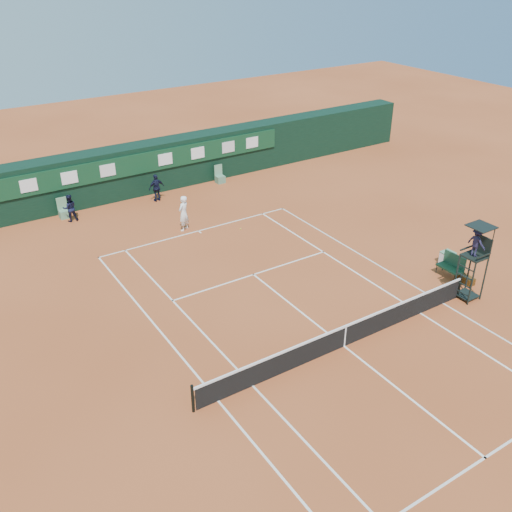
{
  "coord_description": "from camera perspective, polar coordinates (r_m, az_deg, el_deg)",
  "views": [
    {
      "loc": [
        -12.21,
        -12.82,
        13.33
      ],
      "look_at": [
        -0.12,
        6.0,
        1.2
      ],
      "focal_mm": 40.0,
      "sensor_mm": 36.0,
      "label": 1
    }
  ],
  "objects": [
    {
      "name": "player",
      "position": [
        30.41,
        -7.26,
        4.26
      ],
      "size": [
        0.85,
        0.76,
        1.95
      ],
      "primitive_type": "imported",
      "rotation": [
        0.0,
        0.0,
        3.67
      ],
      "color": "white",
      "rests_on": "ground"
    },
    {
      "name": "court_lines",
      "position": [
        22.15,
        8.79,
        -8.89
      ],
      "size": [
        11.05,
        23.85,
        0.01
      ],
      "color": "silver",
      "rests_on": "ground"
    },
    {
      "name": "ball_kid_left",
      "position": [
        32.92,
        -18.13,
        4.58
      ],
      "size": [
        0.81,
        0.66,
        1.54
      ],
      "primitive_type": "imported",
      "rotation": [
        0.0,
        0.0,
        3.03
      ],
      "color": "black",
      "rests_on": "ground"
    },
    {
      "name": "tennis_net",
      "position": [
        21.86,
        8.88,
        -7.84
      ],
      "size": [
        12.9,
        0.1,
        1.1
      ],
      "color": "black",
      "rests_on": "ground"
    },
    {
      "name": "umpire_chair",
      "position": [
        25.16,
        21.16,
        0.82
      ],
      "size": [
        0.96,
        0.95,
        3.42
      ],
      "color": "black",
      "rests_on": "ground"
    },
    {
      "name": "linesman_chair_right",
      "position": [
        36.97,
        -3.63,
        7.8
      ],
      "size": [
        0.55,
        0.5,
        1.15
      ],
      "color": "#548062",
      "rests_on": "ground"
    },
    {
      "name": "ground",
      "position": [
        22.16,
        8.79,
        -8.91
      ],
      "size": [
        90.0,
        90.0,
        0.0
      ],
      "primitive_type": "plane",
      "color": "#B6552B",
      "rests_on": "ground"
    },
    {
      "name": "tennis_ball",
      "position": [
        30.62,
        -1.55,
        2.73
      ],
      "size": [
        0.07,
        0.07,
        0.07
      ],
      "primitive_type": "sphere",
      "color": "yellow",
      "rests_on": "ground"
    },
    {
      "name": "back_wall",
      "position": [
        35.84,
        -11.04,
        8.68
      ],
      "size": [
        40.0,
        1.65,
        3.0
      ],
      "color": "black",
      "rests_on": "ground"
    },
    {
      "name": "ball_kid_right",
      "position": [
        34.41,
        -9.91,
        6.74
      ],
      "size": [
        1.0,
        0.47,
        1.66
      ],
      "primitive_type": "imported",
      "rotation": [
        0.0,
        0.0,
        3.2
      ],
      "color": "black",
      "rests_on": "ground"
    },
    {
      "name": "linesman_chair_left",
      "position": [
        33.65,
        -18.65,
        4.16
      ],
      "size": [
        0.55,
        0.5,
        1.15
      ],
      "color": "#5E906E",
      "rests_on": "ground"
    },
    {
      "name": "player_bench",
      "position": [
        27.47,
        19.01,
        -0.83
      ],
      "size": [
        0.56,
        1.2,
        1.1
      ],
      "color": "#1B4428",
      "rests_on": "ground"
    },
    {
      "name": "tennis_bag",
      "position": [
        27.4,
        20.16,
        -2.16
      ],
      "size": [
        0.45,
        0.91,
        0.33
      ],
      "primitive_type": "cube",
      "rotation": [
        0.0,
        0.0,
        -0.07
      ],
      "color": "black",
      "rests_on": "ground"
    },
    {
      "name": "cooler",
      "position": [
        28.58,
        18.58,
        -0.2
      ],
      "size": [
        0.57,
        0.57,
        0.65
      ],
      "color": "white",
      "rests_on": "ground"
    }
  ]
}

